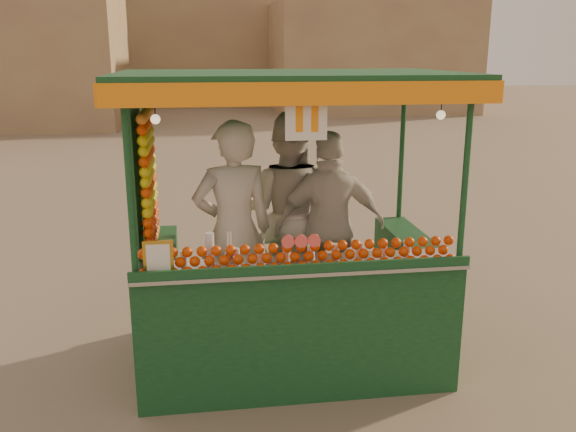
{
  "coord_description": "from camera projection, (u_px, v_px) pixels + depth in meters",
  "views": [
    {
      "loc": [
        -1.11,
        -4.96,
        2.73
      ],
      "look_at": [
        -0.38,
        0.04,
        1.37
      ],
      "focal_mm": 38.02,
      "sensor_mm": 36.0,
      "label": 1
    }
  ],
  "objects": [
    {
      "name": "building_right",
      "position": [
        369.0,
        57.0,
        28.87
      ],
      "size": [
        9.0,
        6.0,
        5.0
      ],
      "primitive_type": "cube",
      "color": "#A0895B",
      "rests_on": "ground"
    },
    {
      "name": "building_center",
      "position": [
        179.0,
        38.0,
        33.09
      ],
      "size": [
        14.0,
        7.0,
        7.0
      ],
      "primitive_type": "cube",
      "color": "#A0895B",
      "rests_on": "ground"
    },
    {
      "name": "ground",
      "position": [
        330.0,
        359.0,
        5.61
      ],
      "size": [
        90.0,
        90.0,
        0.0
      ],
      "primitive_type": "plane",
      "color": "#766654",
      "rests_on": "ground"
    },
    {
      "name": "juice_cart",
      "position": [
        283.0,
        277.0,
        5.31
      ],
      "size": [
        2.84,
        1.84,
        2.58
      ],
      "color": "#0F3A20",
      "rests_on": "ground"
    },
    {
      "name": "vendor_left",
      "position": [
        234.0,
        231.0,
        5.22
      ],
      "size": [
        0.76,
        0.57,
        1.91
      ],
      "rotation": [
        0.0,
        0.0,
        3.32
      ],
      "color": "beige",
      "rests_on": "ground"
    },
    {
      "name": "vendor_middle",
      "position": [
        288.0,
        212.0,
        5.86
      ],
      "size": [
        1.14,
        1.04,
        1.9
      ],
      "rotation": [
        0.0,
        0.0,
        2.71
      ],
      "color": "beige",
      "rests_on": "ground"
    },
    {
      "name": "vendor_right",
      "position": [
        330.0,
        227.0,
        5.6
      ],
      "size": [
        1.04,
        0.46,
        1.76
      ],
      "rotation": [
        0.0,
        0.0,
        3.17
      ],
      "color": "beige",
      "rests_on": "ground"
    }
  ]
}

